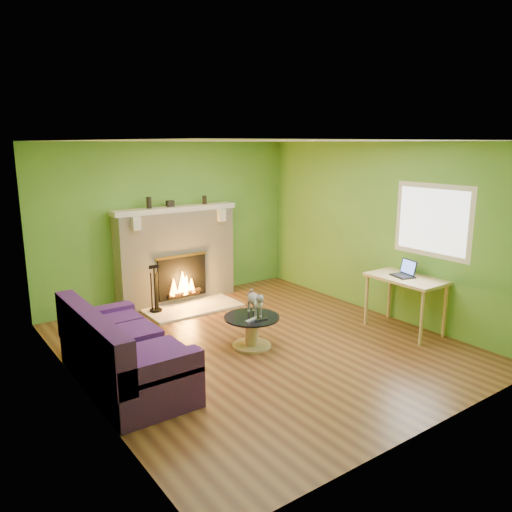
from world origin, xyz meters
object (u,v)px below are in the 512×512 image
(sofa, at_px, (120,354))
(coffee_table, at_px, (252,329))
(cat, at_px, (255,302))
(desk, at_px, (406,284))

(sofa, bearing_deg, coffee_table, 0.05)
(sofa, height_order, coffee_table, sofa)
(coffee_table, relative_size, cat, 1.34)
(sofa, bearing_deg, desk, -11.55)
(sofa, bearing_deg, cat, 1.61)
(coffee_table, relative_size, desk, 0.68)
(coffee_table, bearing_deg, cat, 32.01)
(cat, bearing_deg, sofa, -161.93)
(sofa, relative_size, desk, 1.86)
(coffee_table, height_order, cat, cat)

